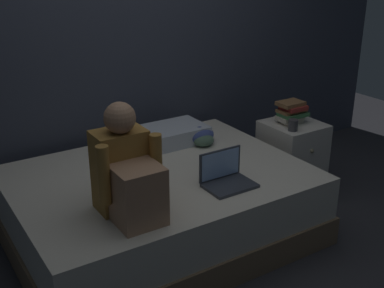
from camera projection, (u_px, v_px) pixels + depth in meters
The scene contains 10 objects.
ground_plane at pixel (207, 247), 3.45m from camera, with size 8.00×8.00×0.00m, color #2D2D33.
wall_back at pixel (123, 28), 3.89m from camera, with size 5.60×0.10×2.70m, color #383D4C.
bed at pixel (160, 206), 3.49m from camera, with size 2.00×1.50×0.50m.
nightstand at pixel (291, 157), 4.17m from camera, with size 0.44×0.46×0.60m.
person_sitting at pixel (127, 174), 2.80m from camera, with size 0.39×0.44×0.66m.
laptop at pixel (226, 177), 3.21m from camera, with size 0.32×0.23×0.22m.
pillow at pixel (170, 135), 3.90m from camera, with size 0.56×0.36×0.13m, color silver.
book_stack at pixel (292, 112), 4.04m from camera, with size 0.24×0.18×0.18m.
mug at pixel (293, 125), 3.89m from camera, with size 0.08×0.08×0.09m, color #3D3D42.
clothes_pile at pixel (200, 136), 3.89m from camera, with size 0.24×0.25×0.13m.
Camera 1 is at (-1.67, -2.42, 1.95)m, focal length 46.49 mm.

